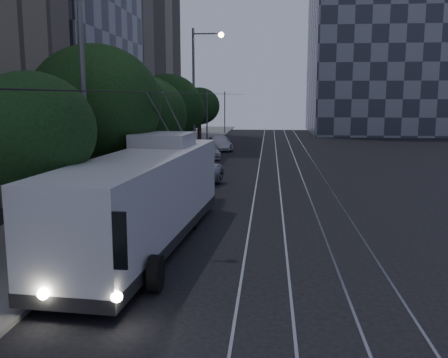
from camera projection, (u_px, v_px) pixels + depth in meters
name	position (u px, v px, depth m)	size (l,w,h in m)	color
ground	(243.00, 227.00, 21.11)	(120.00, 120.00, 0.00)	black
sidewalk	(166.00, 161.00, 41.41)	(5.00, 90.00, 0.15)	slate
tram_rails	(287.00, 163.00, 40.52)	(4.52, 90.00, 0.02)	gray
overhead_wires	(196.00, 120.00, 40.62)	(2.23, 90.00, 6.00)	black
building_glass_mid	(34.00, 0.00, 42.19)	(14.40, 18.40, 26.80)	#31343E
building_distant_right	(389.00, 49.00, 71.49)	(22.00, 18.00, 24.00)	#31343E
trolleybus	(146.00, 198.00, 18.14)	(3.71, 13.24, 5.63)	silver
pickup_silver	(187.00, 175.00, 29.60)	(2.74, 5.95, 1.65)	#B7BAC0
car_white_a	(204.00, 162.00, 36.67)	(1.57, 3.90, 1.33)	white
car_white_b	(209.00, 151.00, 44.03)	(1.81, 4.44, 1.29)	#B1B1B5
car_white_c	(219.00, 144.00, 49.83)	(1.44, 4.14, 1.36)	#AFAFB3
car_white_d	(221.00, 142.00, 50.47)	(1.79, 4.44, 1.51)	#B8B8BD
tree_0	(30.00, 131.00, 15.80)	(4.15, 4.15, 6.26)	black
tree_1	(96.00, 104.00, 21.71)	(5.70, 5.70, 7.69)	black
tree_2	(143.00, 116.00, 29.74)	(5.31, 5.31, 6.67)	black
tree_3	(168.00, 105.00, 37.21)	(5.16, 5.16, 7.07)	black
tree_4	(182.00, 111.00, 45.87)	(4.41, 4.41, 6.01)	black
tree_5	(199.00, 106.00, 53.61)	(4.42, 4.42, 6.32)	black
streetlamp_near	(94.00, 73.00, 18.23)	(2.52, 0.44, 10.50)	#5C5B5E
streetlamp_far	(199.00, 83.00, 40.70)	(2.59, 0.44, 10.80)	#5C5B5E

